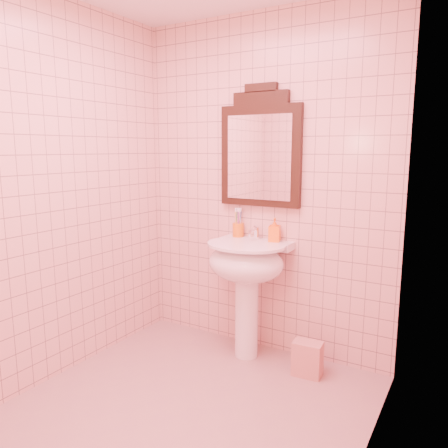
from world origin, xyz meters
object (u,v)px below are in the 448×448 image
Objects in this scene: soap_dispenser at (275,230)px; toothbrush_cup at (238,230)px; pedestal_sink at (246,270)px; mirror at (260,151)px; towel at (307,359)px.

toothbrush_cup is at bearing 161.80° from soap_dispenser.
pedestal_sink is 0.98× the size of mirror.
towel is (0.66, -0.21, -0.80)m from toothbrush_cup.
mirror is at bearing 8.66° from toothbrush_cup.
soap_dispenser is 0.92m from towel.
toothbrush_cup is (-0.17, -0.03, -0.60)m from mirror.
mirror reaches higher than towel.
pedestal_sink is at bearing -46.77° from toothbrush_cup.
toothbrush_cup is at bearing 162.20° from towel.
towel is (0.35, -0.19, -0.83)m from soap_dispenser.
pedestal_sink is at bearing -147.89° from soap_dispenser.
soap_dispenser is (0.31, -0.02, 0.03)m from toothbrush_cup.
toothbrush_cup is 1.06m from towel.
toothbrush_cup reaches higher than towel.
mirror is 0.59m from soap_dispenser.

